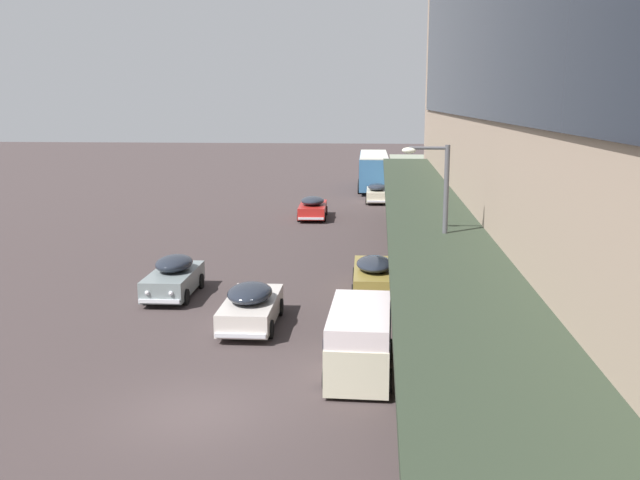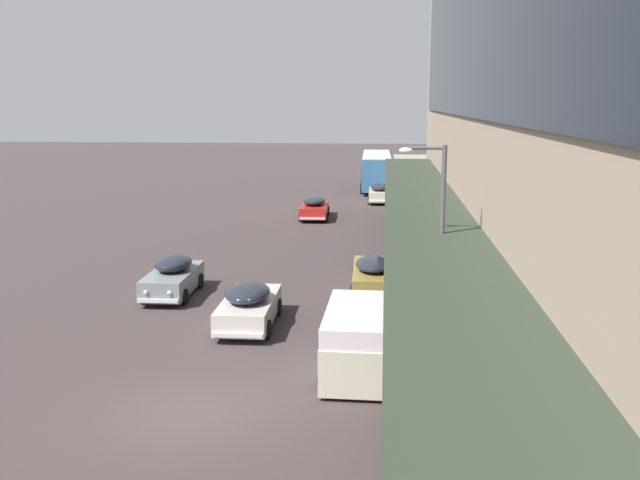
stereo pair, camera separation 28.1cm
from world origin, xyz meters
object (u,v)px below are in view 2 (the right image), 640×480
at_px(transit_bus_kerbside_front, 376,169).
at_px(pedestrian_at_kerb, 465,429).
at_px(sedan_trailing_near, 249,305).
at_px(sedan_far_back, 173,276).
at_px(sedan_second_mid, 314,207).
at_px(sedan_lead_mid, 373,274).
at_px(sedan_oncoming_rear, 379,193).
at_px(street_lamp, 436,228).
at_px(fire_hydrant, 429,292).
at_px(vw_van, 356,336).

bearing_deg(transit_bus_kerbside_front, pedestrian_at_kerb, -87.16).
distance_m(sedan_trailing_near, sedan_far_back, 5.40).
xyz_separation_m(transit_bus_kerbside_front, sedan_second_mid, (-3.97, -17.10, -1.08)).
distance_m(sedan_lead_mid, sedan_trailing_near, 6.74).
bearing_deg(sedan_lead_mid, pedestrian_at_kerb, -81.90).
distance_m(transit_bus_kerbside_front, sedan_second_mid, 17.59).
bearing_deg(sedan_oncoming_rear, pedestrian_at_kerb, -87.07).
relative_size(sedan_second_mid, street_lamp, 0.77).
relative_size(transit_bus_kerbside_front, sedan_trailing_near, 2.53).
xyz_separation_m(transit_bus_kerbside_front, fire_hydrant, (2.59, -37.50, -1.35)).
distance_m(transit_bus_kerbside_front, sedan_trailing_near, 41.17).
bearing_deg(transit_bus_kerbside_front, sedan_lead_mid, -89.41).
xyz_separation_m(vw_van, street_lamp, (2.42, 2.62, 2.79)).
distance_m(sedan_second_mid, pedestrian_at_kerb, 34.48).
height_order(sedan_trailing_near, sedan_oncoming_rear, sedan_trailing_near).
bearing_deg(transit_bus_kerbside_front, sedan_far_back, -101.87).
height_order(sedan_lead_mid, sedan_oncoming_rear, sedan_oncoming_rear).
height_order(transit_bus_kerbside_front, sedan_oncoming_rear, transit_bus_kerbside_front).
bearing_deg(vw_van, sedan_second_mid, 98.13).
bearing_deg(transit_bus_kerbside_front, fire_hydrant, -86.05).
relative_size(sedan_trailing_near, fire_hydrant, 6.46).
bearing_deg(street_lamp, sedan_second_mid, 104.22).
bearing_deg(pedestrian_at_kerb, sedan_far_back, 126.96).
bearing_deg(fire_hydrant, transit_bus_kerbside_front, 93.95).
height_order(pedestrian_at_kerb, fire_hydrant, pedestrian_at_kerb).
xyz_separation_m(vw_van, fire_hydrant, (2.58, 7.49, -0.60)).
xyz_separation_m(sedan_lead_mid, sedan_second_mid, (-4.34, 18.69, 0.02)).
xyz_separation_m(sedan_second_mid, street_lamp, (6.41, -25.27, 3.13)).
bearing_deg(sedan_lead_mid, street_lamp, -72.55).
bearing_deg(vw_van, sedan_trailing_near, 134.53).
relative_size(sedan_lead_mid, sedan_oncoming_rear, 1.06).
bearing_deg(pedestrian_at_kerb, vw_van, 112.84).
height_order(sedan_second_mid, vw_van, vw_van).
relative_size(vw_van, pedestrian_at_kerb, 2.47).
xyz_separation_m(sedan_trailing_near, pedestrian_at_kerb, (6.47, -9.99, 0.41)).
distance_m(sedan_trailing_near, sedan_oncoming_rear, 32.59).
distance_m(pedestrian_at_kerb, street_lamp, 9.01).
relative_size(transit_bus_kerbside_front, sedan_second_mid, 2.34).
height_order(sedan_lead_mid, sedan_second_mid, sedan_second_mid).
distance_m(sedan_oncoming_rear, sedan_second_mid, 9.49).
height_order(sedan_second_mid, fire_hydrant, sedan_second_mid).
bearing_deg(fire_hydrant, sedan_second_mid, 107.83).
xyz_separation_m(sedan_lead_mid, sedan_far_back, (-8.19, -1.42, 0.06)).
relative_size(sedan_oncoming_rear, pedestrian_at_kerb, 2.56).
xyz_separation_m(sedan_oncoming_rear, sedan_far_back, (-8.18, -28.55, 0.05)).
bearing_deg(sedan_oncoming_rear, transit_bus_kerbside_front, 92.40).
relative_size(sedan_second_mid, fire_hydrant, 6.98).
bearing_deg(sedan_trailing_near, vw_van, -45.47).
distance_m(transit_bus_kerbside_front, street_lamp, 42.49).
bearing_deg(sedan_lead_mid, sedan_oncoming_rear, 90.01).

